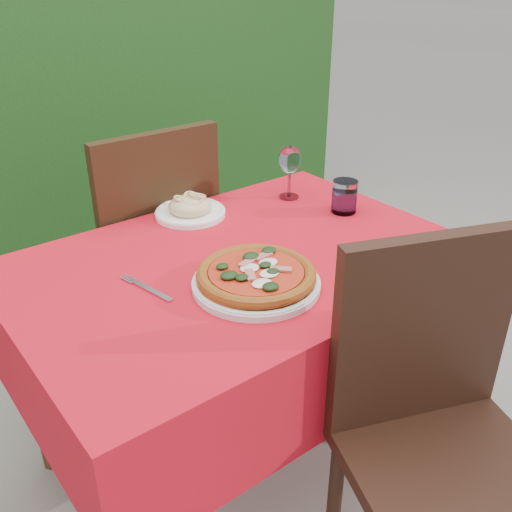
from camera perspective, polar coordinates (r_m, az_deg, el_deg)
ground at (r=2.07m, az=-1.36°, el=-18.75°), size 60.00×60.00×0.00m
hedge at (r=2.88m, az=-20.97°, el=14.40°), size 3.20×0.55×1.78m
dining_table at (r=1.69m, az=-1.59°, el=-4.71°), size 1.26×0.86×0.75m
chair_near at (r=1.42m, az=17.71°, el=-15.38°), size 0.58×0.58×0.98m
chair_far at (r=2.13m, az=-10.60°, el=1.58°), size 0.46×0.46×1.00m
pizza_plate at (r=1.46m, az=0.02°, el=-2.15°), size 0.33×0.33×0.06m
pasta_plate at (r=1.88m, az=-6.61°, el=4.70°), size 0.23×0.23×0.07m
water_glass at (r=1.90m, az=8.83°, el=5.74°), size 0.08×0.08×0.11m
wine_glass at (r=1.97m, az=3.40°, el=9.38°), size 0.08×0.08×0.19m
fork at (r=1.47m, az=-10.41°, el=-3.41°), size 0.06×0.20×0.01m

